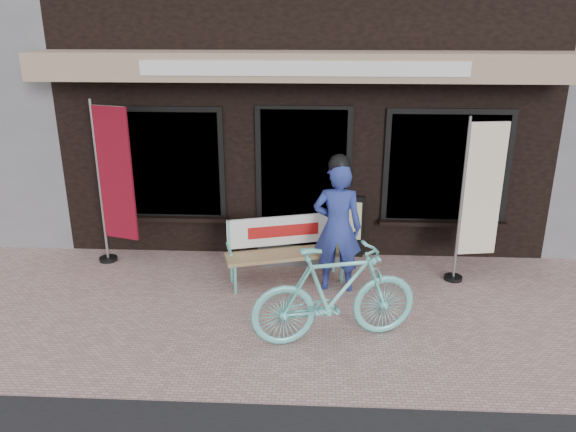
# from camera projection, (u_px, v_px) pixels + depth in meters

# --- Properties ---
(ground) EXTENTS (70.00, 70.00, 0.00)m
(ground) POSITION_uv_depth(u_px,v_px,m) (298.00, 321.00, 6.51)
(ground) COLOR #BC958F
(ground) RESTS_ON ground
(storefront) EXTENTS (7.00, 6.77, 6.00)m
(storefront) POSITION_uv_depth(u_px,v_px,m) (309.00, 37.00, 10.18)
(storefront) COLOR black
(storefront) RESTS_ON ground
(bench) EXTENTS (1.64, 0.83, 0.86)m
(bench) POSITION_uv_depth(u_px,v_px,m) (285.00, 244.00, 7.40)
(bench) COLOR #70DBD2
(bench) RESTS_ON ground
(person) EXTENTS (0.64, 0.44, 1.79)m
(person) POSITION_uv_depth(u_px,v_px,m) (338.00, 225.00, 7.02)
(person) COLOR navy
(person) RESTS_ON ground
(bicycle) EXTENTS (1.90, 0.98, 1.10)m
(bicycle) POSITION_uv_depth(u_px,v_px,m) (335.00, 294.00, 5.98)
(bicycle) COLOR #70DBD2
(bicycle) RESTS_ON ground
(nobori_red) EXTENTS (0.69, 0.33, 2.32)m
(nobori_red) POSITION_uv_depth(u_px,v_px,m) (114.00, 183.00, 7.67)
(nobori_red) COLOR gray
(nobori_red) RESTS_ON ground
(nobori_cream) EXTENTS (0.65, 0.27, 2.20)m
(nobori_cream) POSITION_uv_depth(u_px,v_px,m) (478.00, 199.00, 7.20)
(nobori_cream) COLOR gray
(nobori_cream) RESTS_ON ground
(menu_stand) EXTENTS (0.47, 0.17, 0.92)m
(menu_stand) POSITION_uv_depth(u_px,v_px,m) (348.00, 225.00, 8.17)
(menu_stand) COLOR black
(menu_stand) RESTS_ON ground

